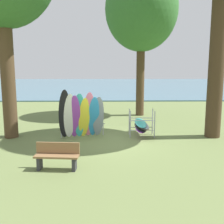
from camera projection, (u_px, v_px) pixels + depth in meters
name	position (u px, v px, depth m)	size (l,w,h in m)	color
ground_plane	(110.00, 142.00, 12.00)	(80.00, 80.00, 0.00)	olive
lake_water	(108.00, 86.00, 42.43)	(80.00, 36.00, 0.10)	#477084
tree_mid_behind	(141.00, 10.00, 17.11)	(4.50, 4.50, 9.25)	#4C3823
leaning_board_pile	(81.00, 116.00, 12.46)	(2.11, 1.19, 2.26)	black
board_storage_rack	(141.00, 125.00, 12.84)	(1.15, 2.13, 1.25)	#9EA0A5
park_bench	(57.00, 155.00, 8.80)	(1.43, 0.53, 0.85)	#2D2D33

